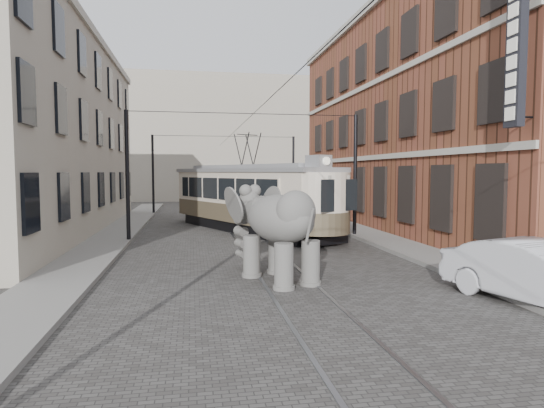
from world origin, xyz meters
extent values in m
plane|color=#454340|center=(0.00, 0.00, 0.00)|extent=(120.00, 120.00, 0.00)
cube|color=slate|center=(6.00, 0.00, 0.07)|extent=(2.00, 60.00, 0.15)
cube|color=slate|center=(-6.50, 0.00, 0.07)|extent=(2.00, 60.00, 0.15)
cube|color=brown|center=(11.00, 9.00, 6.00)|extent=(8.00, 26.00, 12.00)
cube|color=#A19885|center=(-11.00, 10.00, 5.00)|extent=(7.00, 24.00, 10.00)
cube|color=#A19885|center=(0.00, 40.00, 7.00)|extent=(28.00, 10.00, 14.00)
imported|color=silver|center=(5.52, -5.92, 0.77)|extent=(3.01, 4.95, 1.54)
camera|label=1|loc=(-2.73, -15.63, 3.22)|focal=30.38mm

